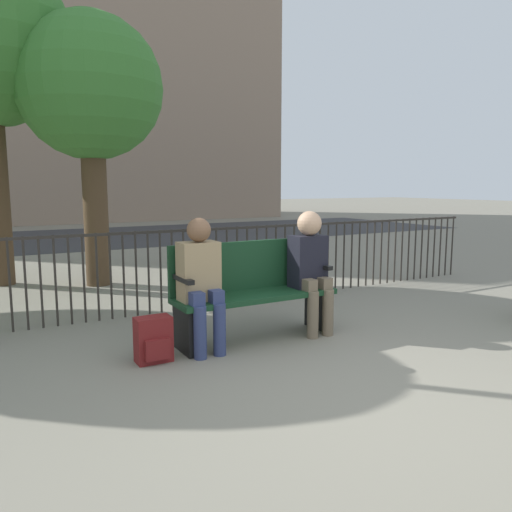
{
  "coord_description": "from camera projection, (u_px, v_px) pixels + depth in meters",
  "views": [
    {
      "loc": [
        -2.26,
        -2.22,
        1.46
      ],
      "look_at": [
        0.0,
        1.74,
        0.8
      ],
      "focal_mm": 35.0,
      "sensor_mm": 36.0,
      "label": 1
    }
  ],
  "objects": [
    {
      "name": "tree_0",
      "position": [
        90.0,
        91.0,
        6.92
      ],
      "size": [
        2.01,
        2.01,
        3.8
      ],
      "color": "#4C3823",
      "rests_on": "ground"
    },
    {
      "name": "building_facade",
      "position": [
        25.0,
        49.0,
        19.46
      ],
      "size": [
        20.0,
        6.0,
        13.43
      ],
      "color": "gray",
      "rests_on": "ground"
    },
    {
      "name": "seated_person_0",
      "position": [
        201.0,
        277.0,
        4.3
      ],
      "size": [
        0.34,
        0.39,
        1.17
      ],
      "color": "navy",
      "rests_on": "ground"
    },
    {
      "name": "park_bench",
      "position": [
        252.0,
        288.0,
        4.72
      ],
      "size": [
        1.56,
        0.45,
        0.92
      ],
      "color": "#14381E",
      "rests_on": "ground"
    },
    {
      "name": "ground_plane",
      "position": [
        389.0,
        412.0,
        3.22
      ],
      "size": [
        80.0,
        80.0,
        0.0
      ],
      "primitive_type": "plane",
      "color": "gray"
    },
    {
      "name": "street_surface",
      "position": [
        69.0,
        238.0,
        13.54
      ],
      "size": [
        24.0,
        6.0,
        0.01
      ],
      "color": "#333335",
      "rests_on": "ground"
    },
    {
      "name": "backpack",
      "position": [
        154.0,
        340.0,
        4.1
      ],
      "size": [
        0.29,
        0.21,
        0.38
      ],
      "color": "maroon",
      "rests_on": "ground"
    },
    {
      "name": "fence_railing",
      "position": [
        195.0,
        261.0,
        5.85
      ],
      "size": [
        9.01,
        0.03,
        0.95
      ],
      "color": "#2D2823",
      "rests_on": "ground"
    },
    {
      "name": "seated_person_1",
      "position": [
        311.0,
        264.0,
        4.87
      ],
      "size": [
        0.34,
        0.39,
        1.2
      ],
      "color": "brown",
      "rests_on": "ground"
    }
  ]
}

